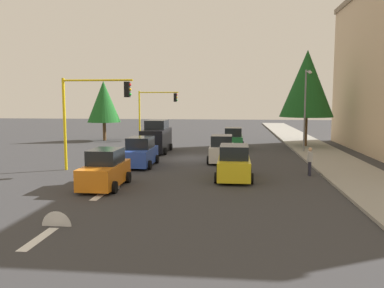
{
  "coord_description": "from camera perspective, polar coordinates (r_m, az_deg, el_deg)",
  "views": [
    {
      "loc": [
        30.06,
        3.3,
        4.52
      ],
      "look_at": [
        0.9,
        0.15,
        1.2
      ],
      "focal_mm": 36.79,
      "sensor_mm": 36.0,
      "label": 1
    }
  ],
  "objects": [
    {
      "name": "ground_plane",
      "position": [
        30.58,
        -0.09,
        -2.04
      ],
      "size": [
        120.0,
        120.0,
        0.0
      ],
      "primitive_type": "plane",
      "color": "#353538"
    },
    {
      "name": "traffic_signal_near_right",
      "position": [
        25.7,
        -14.45,
        5.42
      ],
      "size": [
        0.36,
        4.59,
        5.87
      ],
      "color": "yellow",
      "rests_on": "ground"
    },
    {
      "name": "lane_arrow_mid",
      "position": [
        14.75,
        -19.89,
        -11.76
      ],
      "size": [
        2.4,
        1.1,
        1.1
      ],
      "color": "silver",
      "rests_on": "ground"
    },
    {
      "name": "car_orange",
      "position": [
        20.84,
        -12.5,
        -3.71
      ],
      "size": [
        4.02,
        1.99,
        1.98
      ],
      "color": "orange",
      "rests_on": "ground"
    },
    {
      "name": "street_lamp_curbside",
      "position": [
        34.19,
        16.2,
        5.91
      ],
      "size": [
        2.15,
        0.28,
        7.0
      ],
      "color": "slate",
      "rests_on": "ground"
    },
    {
      "name": "car_blue",
      "position": [
        27.03,
        -7.55,
        -1.3
      ],
      "size": [
        4.05,
        2.08,
        1.98
      ],
      "color": "blue",
      "rests_on": "ground"
    },
    {
      "name": "car_yellow",
      "position": [
        22.53,
        6.1,
        -2.83
      ],
      "size": [
        4.19,
        2.09,
        1.98
      ],
      "color": "yellow",
      "rests_on": "ground"
    },
    {
      "name": "lane_arrow_near",
      "position": [
        20.1,
        -12.34,
        -6.67
      ],
      "size": [
        2.4,
        1.1,
        1.1
      ],
      "color": "silver",
      "rests_on": "ground"
    },
    {
      "name": "tree_roadside_mid",
      "position": [
        38.68,
        16.32,
        8.39
      ],
      "size": [
        4.97,
        4.97,
        9.11
      ],
      "color": "brown",
      "rests_on": "ground"
    },
    {
      "name": "car_white",
      "position": [
        28.58,
        4.33,
        -0.85
      ],
      "size": [
        3.8,
        1.99,
        1.98
      ],
      "color": "white",
      "rests_on": "ground"
    },
    {
      "name": "pedestrian_crossing",
      "position": [
        24.45,
        16.71,
        -2.31
      ],
      "size": [
        0.4,
        0.24,
        1.7
      ],
      "color": "#262638",
      "rests_on": "ground"
    },
    {
      "name": "traffic_signal_far_right",
      "position": [
        44.97,
        -5.36,
        5.62
      ],
      "size": [
        0.36,
        4.59,
        5.48
      ],
      "color": "yellow",
      "rests_on": "ground"
    },
    {
      "name": "delivery_van_black",
      "position": [
        33.92,
        -5.16,
        0.95
      ],
      "size": [
        4.8,
        2.22,
        2.77
      ],
      "color": "black",
      "rests_on": "ground"
    },
    {
      "name": "tree_opposite_side",
      "position": [
        44.43,
        -12.68,
        6.0
      ],
      "size": [
        3.6,
        3.6,
        6.56
      ],
      "color": "brown",
      "rests_on": "ground"
    },
    {
      "name": "sidewalk_kerb",
      "position": [
        36.07,
        17.64,
        -0.93
      ],
      "size": [
        80.0,
        4.0,
        0.15
      ],
      "primitive_type": "cube",
      "color": "gray",
      "rests_on": "ground"
    },
    {
      "name": "car_green",
      "position": [
        36.27,
        5.98,
        0.69
      ],
      "size": [
        3.78,
        2.01,
        1.98
      ],
      "color": "#1E7238",
      "rests_on": "ground"
    }
  ]
}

